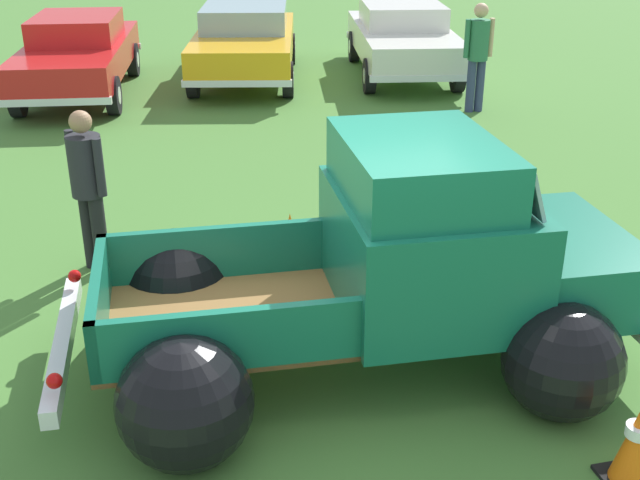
{
  "coord_description": "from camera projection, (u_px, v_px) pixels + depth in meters",
  "views": [
    {
      "loc": [
        -1.54,
        -5.47,
        3.71
      ],
      "look_at": [
        0.0,
        0.97,
        0.71
      ],
      "focal_mm": 44.8,
      "sensor_mm": 36.0,
      "label": 1
    }
  ],
  "objects": [
    {
      "name": "show_car_1",
      "position": [
        245.0,
        40.0,
        15.91
      ],
      "size": [
        2.88,
        4.92,
        1.43
      ],
      "rotation": [
        0.0,
        0.0,
        -1.79
      ],
      "color": "black",
      "rests_on": "ground"
    },
    {
      "name": "ground_plane",
      "position": [
        347.0,
        363.0,
        6.7
      ],
      "size": [
        80.0,
        80.0,
        0.0
      ],
      "primitive_type": "plane",
      "color": "#477A33"
    },
    {
      "name": "spectator_1",
      "position": [
        478.0,
        50.0,
        13.54
      ],
      "size": [
        0.53,
        0.35,
        1.84
      ],
      "rotation": [
        0.0,
        0.0,
        1.59
      ],
      "color": "navy",
      "rests_on": "ground"
    },
    {
      "name": "show_car_0",
      "position": [
        78.0,
        52.0,
        14.79
      ],
      "size": [
        2.39,
        4.9,
        1.43
      ],
      "rotation": [
        0.0,
        0.0,
        -1.7
      ],
      "color": "black",
      "rests_on": "ground"
    },
    {
      "name": "lane_cone_1",
      "position": [
        636.0,
        444.0,
        5.26
      ],
      "size": [
        0.36,
        0.36,
        0.63
      ],
      "color": "black",
      "rests_on": "ground"
    },
    {
      "name": "vintage_pickup_truck",
      "position": [
        395.0,
        279.0,
        6.46
      ],
      "size": [
        4.7,
        2.92,
        1.96
      ],
      "rotation": [
        0.0,
        0.0,
        -0.04
      ],
      "color": "black",
      "rests_on": "ground"
    },
    {
      "name": "spectator_0",
      "position": [
        88.0,
        182.0,
        7.95
      ],
      "size": [
        0.48,
        0.48,
        1.69
      ],
      "rotation": [
        0.0,
        0.0,
        3.8
      ],
      "color": "black",
      "rests_on": "ground"
    },
    {
      "name": "lane_cone_0",
      "position": [
        290.0,
        242.0,
        8.19
      ],
      "size": [
        0.36,
        0.36,
        0.63
      ],
      "color": "black",
      "rests_on": "ground"
    },
    {
      "name": "show_car_2",
      "position": [
        402.0,
        37.0,
        16.24
      ],
      "size": [
        2.63,
        4.81,
        1.43
      ],
      "rotation": [
        0.0,
        0.0,
        -1.74
      ],
      "color": "black",
      "rests_on": "ground"
    }
  ]
}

